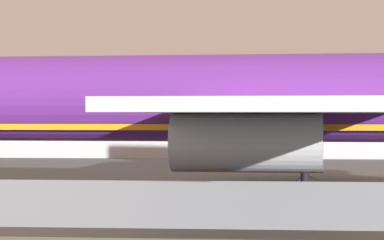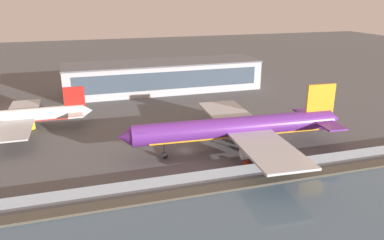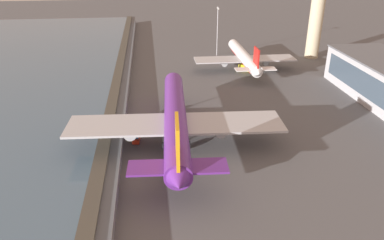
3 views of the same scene
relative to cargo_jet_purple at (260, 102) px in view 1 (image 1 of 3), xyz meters
The scene contains 4 objects.
ground_plane 14.46m from the cargo_jet_purple, 163.23° to the left, with size 500.00×500.00×0.00m, color #565659.
cargo_jet_purple is the anchor object (origin of this frame).
baggage_tug 10.63m from the cargo_jet_purple, 97.21° to the right, with size 3.33×1.88×1.80m.
terminal_building 64.72m from the cargo_jet_purple, 93.58° to the left, with size 76.53×19.01×11.53m.
Camera 1 is at (13.40, -56.47, 5.24)m, focal length 85.00 mm.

